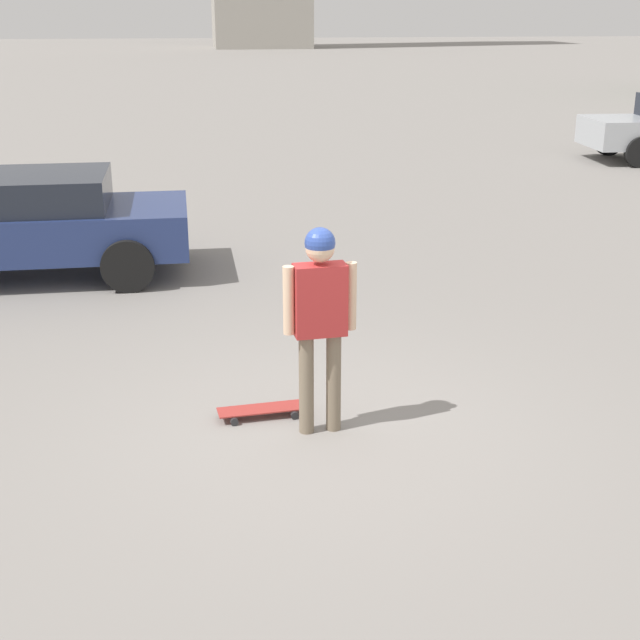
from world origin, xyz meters
TOP-DOWN VIEW (x-y plane):
  - ground_plane at (0.00, 0.00)m, footprint 220.00×220.00m
  - person at (0.00, 0.00)m, footprint 0.62×0.25m
  - skateboard at (-0.47, 0.35)m, footprint 0.82×0.33m
  - car_parked_near at (-3.12, 5.28)m, footprint 4.17×2.06m

SIDE VIEW (x-z plane):
  - ground_plane at x=0.00m, z-range 0.00..0.00m
  - skateboard at x=-0.47m, z-range 0.03..0.11m
  - car_parked_near at x=-3.12m, z-range 0.04..1.45m
  - person at x=0.00m, z-range 0.23..2.04m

